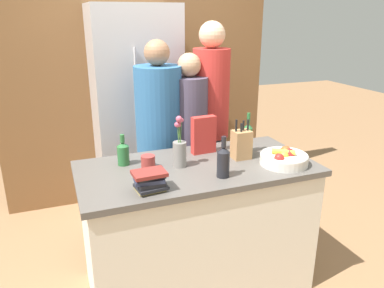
% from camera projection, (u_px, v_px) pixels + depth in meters
% --- Properties ---
extents(ground_plane, '(14.00, 14.00, 0.00)m').
position_uv_depth(ground_plane, '(197.00, 281.00, 2.78)').
color(ground_plane, '#936B47').
extents(kitchen_island, '(1.56, 0.77, 0.93)m').
position_uv_depth(kitchen_island, '(197.00, 227.00, 2.62)').
color(kitchen_island, silver).
rests_on(kitchen_island, ground_plane).
extents(back_wall_wood, '(2.76, 0.12, 2.60)m').
position_uv_depth(back_wall_wood, '(138.00, 74.00, 3.80)').
color(back_wall_wood, brown).
rests_on(back_wall_wood, ground_plane).
extents(refrigerator, '(0.77, 0.63, 1.97)m').
position_uv_depth(refrigerator, '(137.00, 114.00, 3.54)').
color(refrigerator, '#B7B7BC').
rests_on(refrigerator, ground_plane).
extents(fruit_bowl, '(0.32, 0.32, 0.11)m').
position_uv_depth(fruit_bowl, '(284.00, 158.00, 2.48)').
color(fruit_bowl, silver).
rests_on(fruit_bowl, kitchen_island).
extents(knife_block, '(0.12, 0.10, 0.28)m').
position_uv_depth(knife_block, '(241.00, 144.00, 2.57)').
color(knife_block, '#A87A4C').
rests_on(knife_block, kitchen_island).
extents(flower_vase, '(0.09, 0.09, 0.35)m').
position_uv_depth(flower_vase, '(179.00, 149.00, 2.42)').
color(flower_vase, gray).
rests_on(flower_vase, kitchen_island).
extents(cereal_box, '(0.18, 0.07, 0.27)m').
position_uv_depth(cereal_box, '(204.00, 135.00, 2.66)').
color(cereal_box, red).
rests_on(cereal_box, kitchen_island).
extents(coffee_mug, '(0.09, 0.12, 0.09)m').
position_uv_depth(coffee_mug, '(148.00, 162.00, 2.41)').
color(coffee_mug, '#99332D').
rests_on(coffee_mug, kitchen_island).
extents(book_stack, '(0.20, 0.16, 0.12)m').
position_uv_depth(book_stack, '(150.00, 181.00, 2.10)').
color(book_stack, '#99844C').
rests_on(book_stack, kitchen_island).
extents(bottle_oil, '(0.06, 0.06, 0.29)m').
position_uv_depth(bottle_oil, '(248.00, 137.00, 2.68)').
color(bottle_oil, '#286633').
rests_on(bottle_oil, kitchen_island).
extents(bottle_vinegar, '(0.08, 0.08, 0.26)m').
position_uv_depth(bottle_vinegar, '(223.00, 161.00, 2.27)').
color(bottle_vinegar, black).
rests_on(bottle_vinegar, kitchen_island).
extents(bottle_wine, '(0.08, 0.08, 0.21)m').
position_uv_depth(bottle_wine, '(123.00, 153.00, 2.46)').
color(bottle_wine, '#286633').
rests_on(bottle_wine, kitchen_island).
extents(person_at_sink, '(0.37, 0.37, 1.70)m').
position_uv_depth(person_at_sink, '(159.00, 135.00, 3.04)').
color(person_at_sink, '#383842').
rests_on(person_at_sink, ground_plane).
extents(person_in_blue, '(0.30, 0.30, 1.60)m').
position_uv_depth(person_in_blue, '(189.00, 138.00, 3.10)').
color(person_in_blue, '#383842').
rests_on(person_in_blue, ground_plane).
extents(person_in_red_tee, '(0.31, 0.31, 1.83)m').
position_uv_depth(person_in_red_tee, '(211.00, 117.00, 3.19)').
color(person_in_red_tee, '#383842').
rests_on(person_in_red_tee, ground_plane).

